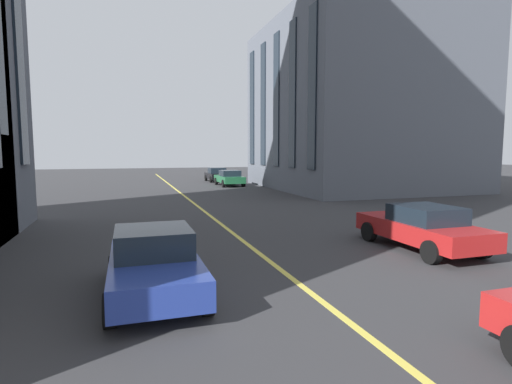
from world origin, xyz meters
The scene contains 6 objects.
lane_centre_line centered at (20.00, 0.00, 0.00)m, with size 80.00×0.16×0.01m.
car_red_far centered at (14.52, -4.90, 0.70)m, with size 4.40×1.95×1.37m.
car_blue_mid centered at (12.94, 3.17, 0.70)m, with size 3.90×1.89×1.40m.
car_green_trailing centered at (38.73, -4.90, 0.70)m, with size 4.40×1.95×1.37m.
car_black_parked_b centered at (43.99, -4.90, 0.70)m, with size 3.90×1.89×1.40m.
building_right_near centered at (33.93, -14.44, 6.65)m, with size 15.72×14.01×13.30m.
Camera 1 is at (4.58, 3.64, 3.00)m, focal length 28.13 mm.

